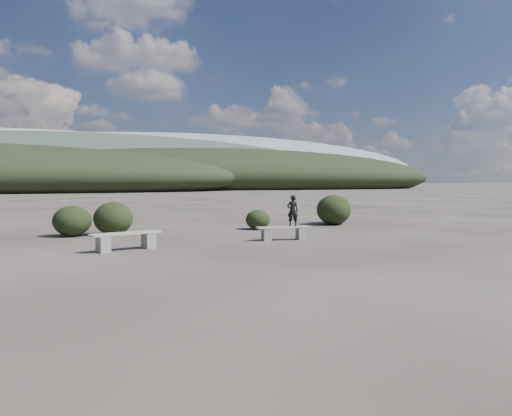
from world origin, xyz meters
name	(u,v)px	position (x,y,z in m)	size (l,w,h in m)	color
ground	(312,268)	(0.00, 0.00, 0.00)	(1200.00, 1200.00, 0.00)	#2B2621
bench_left	(126,239)	(-3.27, 4.28, 0.29)	(1.96, 0.97, 0.48)	slate
bench_right	(284,232)	(1.58, 4.84, 0.26)	(1.74, 0.50, 0.43)	slate
seated_person	(293,211)	(1.88, 4.81, 0.92)	(0.36, 0.23, 0.97)	black
shrub_a	(72,221)	(-4.52, 8.47, 0.51)	(1.26, 1.26, 1.03)	black
shrub_b	(113,218)	(-3.19, 8.44, 0.57)	(1.33, 1.33, 1.14)	black
shrub_c	(258,220)	(2.16, 8.42, 0.38)	(0.94, 0.94, 0.76)	black
shrub_d	(334,210)	(5.92, 9.14, 0.63)	(1.45, 1.45, 1.27)	black
shrub_e	(336,211)	(6.38, 9.75, 0.53)	(1.27, 1.27, 1.06)	black
mountain_ridges	(53,168)	(-7.48, 339.06, 10.84)	(500.00, 400.00, 56.00)	black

